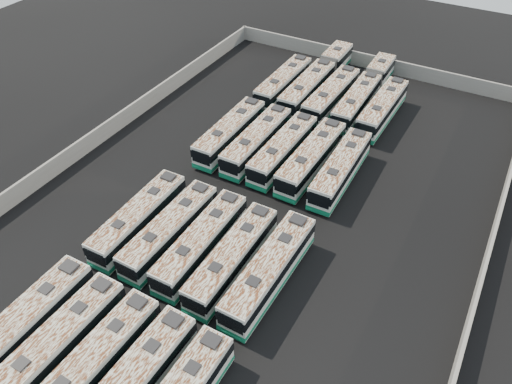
{
  "coord_description": "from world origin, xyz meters",
  "views": [
    {
      "loc": [
        18.9,
        -33.32,
        35.14
      ],
      "look_at": [
        -0.25,
        0.87,
        1.6
      ],
      "focal_mm": 35.0,
      "sensor_mm": 36.0,
      "label": 1
    }
  ],
  "objects_px": {
    "bus_midfront_far_left": "(139,218)",
    "bus_midback_right": "(311,158)",
    "bus_back_right": "(365,91)",
    "bus_midfront_left": "(170,230)",
    "bus_front_center": "(94,364)",
    "bus_midback_far_right": "(341,169)",
    "bus_back_far_right": "(382,109)",
    "bus_midback_left": "(257,141)",
    "bus_front_far_left": "(24,326)",
    "bus_midfront_far_right": "(269,271)",
    "bus_back_left": "(317,78)",
    "bus_back_far_left": "(283,83)",
    "bus_back_center": "(331,96)",
    "bus_midback_center": "(283,150)",
    "bus_midfront_center": "(201,243)",
    "bus_midfront_right": "(232,258)",
    "bus_front_left": "(57,346)",
    "bus_midback_far_left": "(230,133)"
  },
  "relations": [
    {
      "from": "bus_midfront_far_left",
      "to": "bus_midback_right",
      "type": "relative_size",
      "value": 0.95
    },
    {
      "from": "bus_midfront_left",
      "to": "bus_back_far_right",
      "type": "bearing_deg",
      "value": 72.12
    },
    {
      "from": "bus_front_far_left",
      "to": "bus_front_center",
      "type": "bearing_deg",
      "value": 1.2
    },
    {
      "from": "bus_midback_center",
      "to": "bus_back_far_right",
      "type": "distance_m",
      "value": 15.81
    },
    {
      "from": "bus_midfront_left",
      "to": "bus_midback_left",
      "type": "bearing_deg",
      "value": 90.82
    },
    {
      "from": "bus_back_far_left",
      "to": "bus_back_left",
      "type": "distance_m",
      "value": 4.96
    },
    {
      "from": "bus_front_far_left",
      "to": "bus_midback_right",
      "type": "bearing_deg",
      "value": 70.75
    },
    {
      "from": "bus_midback_left",
      "to": "bus_midfront_far_left",
      "type": "bearing_deg",
      "value": -102.04
    },
    {
      "from": "bus_midfront_far_left",
      "to": "bus_back_far_left",
      "type": "xyz_separation_m",
      "value": [
        -0.02,
        31.03,
        0.04
      ]
    },
    {
      "from": "bus_midfront_far_left",
      "to": "bus_midfront_far_right",
      "type": "bearing_deg",
      "value": 0.13
    },
    {
      "from": "bus_midfront_far_right",
      "to": "bus_midback_center",
      "type": "xyz_separation_m",
      "value": [
        -7.13,
        16.68,
        -0.06
      ]
    },
    {
      "from": "bus_midfront_left",
      "to": "bus_midback_far_left",
      "type": "distance_m",
      "value": 17.22
    },
    {
      "from": "bus_midback_right",
      "to": "bus_midback_far_right",
      "type": "relative_size",
      "value": 1.03
    },
    {
      "from": "bus_midfront_far_left",
      "to": "bus_midfront_left",
      "type": "relative_size",
      "value": 1.0
    },
    {
      "from": "bus_midback_left",
      "to": "bus_midfront_left",
      "type": "bearing_deg",
      "value": -89.93
    },
    {
      "from": "bus_back_far_right",
      "to": "bus_front_far_left",
      "type": "bearing_deg",
      "value": -106.39
    },
    {
      "from": "bus_front_far_left",
      "to": "bus_midback_left",
      "type": "relative_size",
      "value": 1.01
    },
    {
      "from": "bus_back_far_right",
      "to": "bus_midback_left",
      "type": "bearing_deg",
      "value": -125.69
    },
    {
      "from": "bus_midback_center",
      "to": "bus_midback_right",
      "type": "distance_m",
      "value": 3.51
    },
    {
      "from": "bus_midback_left",
      "to": "bus_midback_far_right",
      "type": "distance_m",
      "value": 10.56
    },
    {
      "from": "bus_midfront_far_left",
      "to": "bus_back_right",
      "type": "bearing_deg",
      "value": 71.94
    },
    {
      "from": "bus_front_left",
      "to": "bus_midback_left",
      "type": "distance_m",
      "value": 31.03
    },
    {
      "from": "bus_midfront_left",
      "to": "bus_midfront_right",
      "type": "bearing_deg",
      "value": -0.1
    },
    {
      "from": "bus_front_center",
      "to": "bus_back_right",
      "type": "distance_m",
      "value": 48.37
    },
    {
      "from": "bus_midfront_center",
      "to": "bus_back_far_left",
      "type": "relative_size",
      "value": 0.99
    },
    {
      "from": "bus_midback_far_left",
      "to": "bus_back_right",
      "type": "relative_size",
      "value": 0.66
    },
    {
      "from": "bus_front_far_left",
      "to": "bus_midfront_far_left",
      "type": "bearing_deg",
      "value": 89.84
    },
    {
      "from": "bus_front_left",
      "to": "bus_back_right",
      "type": "bearing_deg",
      "value": 82.69
    },
    {
      "from": "bus_front_far_left",
      "to": "bus_back_far_right",
      "type": "bearing_deg",
      "value": 72.2
    },
    {
      "from": "bus_front_far_left",
      "to": "bus_midback_left",
      "type": "bearing_deg",
      "value": 82.95
    },
    {
      "from": "bus_front_center",
      "to": "bus_midfront_far_left",
      "type": "relative_size",
      "value": 1.01
    },
    {
      "from": "bus_midfront_far_right",
      "to": "bus_front_left",
      "type": "bearing_deg",
      "value": -125.86
    },
    {
      "from": "bus_midback_center",
      "to": "bus_midfront_far_left",
      "type": "bearing_deg",
      "value": -111.74
    },
    {
      "from": "bus_midfront_far_left",
      "to": "bus_midback_far_right",
      "type": "relative_size",
      "value": 0.98
    },
    {
      "from": "bus_midfront_center",
      "to": "bus_midfront_right",
      "type": "relative_size",
      "value": 1.0
    },
    {
      "from": "bus_midback_far_left",
      "to": "bus_midback_right",
      "type": "xyz_separation_m",
      "value": [
        10.6,
        0.06,
        0.04
      ]
    },
    {
      "from": "bus_midfront_far_right",
      "to": "bus_midback_right",
      "type": "height_order",
      "value": "bus_midfront_far_right"
    },
    {
      "from": "bus_midfront_far_left",
      "to": "bus_midfront_left",
      "type": "xyz_separation_m",
      "value": [
        3.64,
        0.12,
        0.01
      ]
    },
    {
      "from": "bus_back_far_left",
      "to": "bus_back_left",
      "type": "height_order",
      "value": "bus_back_left"
    },
    {
      "from": "bus_midback_center",
      "to": "bus_midback_right",
      "type": "xyz_separation_m",
      "value": [
        3.51,
        0.03,
        0.05
      ]
    },
    {
      "from": "bus_midfront_far_left",
      "to": "bus_midback_far_left",
      "type": "height_order",
      "value": "bus_midback_far_left"
    },
    {
      "from": "bus_midfront_left",
      "to": "bus_back_right",
      "type": "height_order",
      "value": "bus_back_right"
    },
    {
      "from": "bus_midfront_right",
      "to": "bus_back_far_right",
      "type": "xyz_separation_m",
      "value": [
        3.5,
        31.12,
        0.03
      ]
    },
    {
      "from": "bus_front_left",
      "to": "bus_midfront_center",
      "type": "relative_size",
      "value": 1.02
    },
    {
      "from": "bus_back_center",
      "to": "bus_back_right",
      "type": "distance_m",
      "value": 4.93
    },
    {
      "from": "bus_front_center",
      "to": "bus_midback_far_right",
      "type": "height_order",
      "value": "bus_midback_far_right"
    },
    {
      "from": "bus_back_left",
      "to": "bus_midfront_left",
      "type": "bearing_deg",
      "value": -90.07
    },
    {
      "from": "bus_back_center",
      "to": "bus_back_right",
      "type": "relative_size",
      "value": 0.67
    },
    {
      "from": "bus_midfront_right",
      "to": "bus_back_right",
      "type": "height_order",
      "value": "bus_midfront_right"
    },
    {
      "from": "bus_midback_center",
      "to": "bus_midfront_right",
      "type": "bearing_deg",
      "value": -77.38
    }
  ]
}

